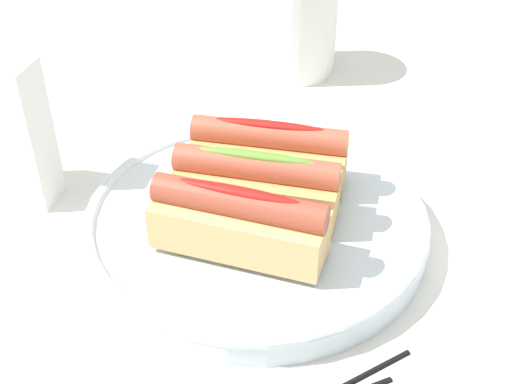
% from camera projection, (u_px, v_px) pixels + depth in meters
% --- Properties ---
extents(ground_plane, '(2.40, 2.40, 0.00)m').
position_uv_depth(ground_plane, '(270.00, 221.00, 0.66)').
color(ground_plane, silver).
extents(serving_bowl, '(0.32, 0.32, 0.03)m').
position_uv_depth(serving_bowl, '(256.00, 221.00, 0.64)').
color(serving_bowl, silver).
rests_on(serving_bowl, ground_plane).
extents(hotdog_front, '(0.16, 0.10, 0.06)m').
position_uv_depth(hotdog_front, '(239.00, 222.00, 0.57)').
color(hotdog_front, '#DBB270').
rests_on(hotdog_front, serving_bowl).
extents(hotdog_back, '(0.16, 0.09, 0.06)m').
position_uv_depth(hotdog_back, '(256.00, 185.00, 0.61)').
color(hotdog_back, tan).
rests_on(hotdog_back, serving_bowl).
extents(hotdog_side, '(0.16, 0.09, 0.06)m').
position_uv_depth(hotdog_side, '(271.00, 153.00, 0.65)').
color(hotdog_side, tan).
rests_on(hotdog_side, serving_bowl).
extents(paper_towel_roll, '(0.11, 0.11, 0.13)m').
position_uv_depth(paper_towel_roll, '(295.00, 24.00, 0.89)').
color(paper_towel_roll, white).
rests_on(paper_towel_roll, ground_plane).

